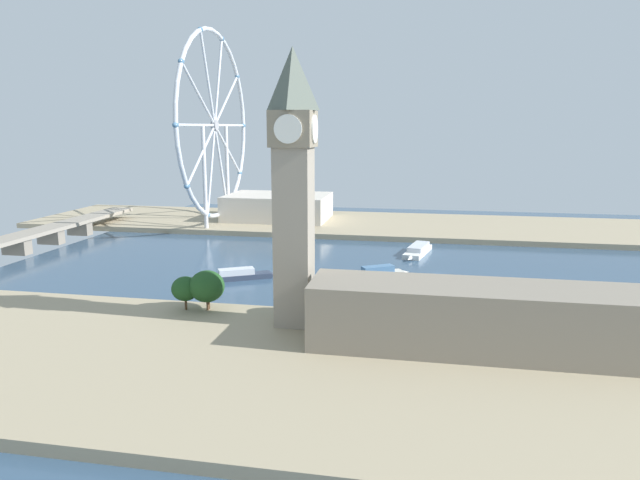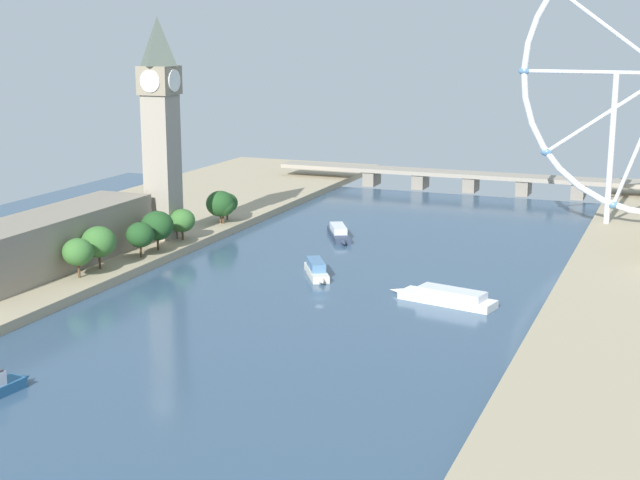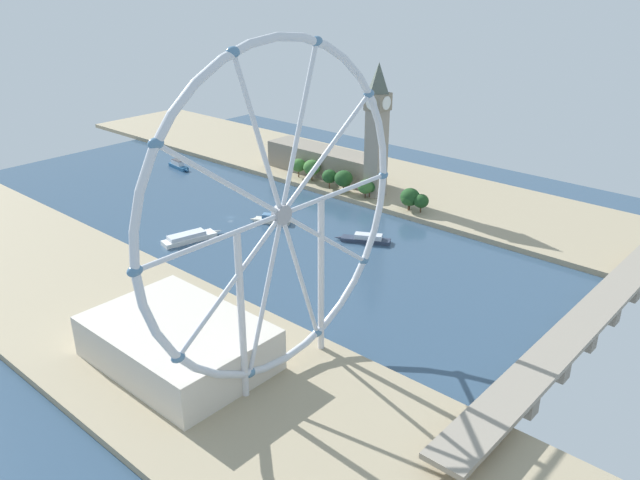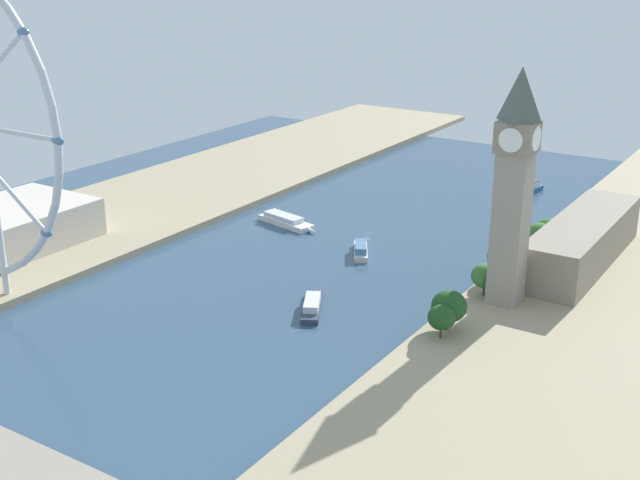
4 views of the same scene
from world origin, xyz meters
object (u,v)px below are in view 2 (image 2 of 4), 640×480
parliament_block (52,240)px  river_bridge (471,178)px  tour_boat_2 (317,270)px  clock_tower (161,125)px  tour_boat_3 (339,233)px  tour_boat_1 (447,297)px

parliament_block → river_bridge: (92.76, 214.27, -5.10)m
river_bridge → tour_boat_2: river_bridge is taller
clock_tower → river_bridge: 185.25m
clock_tower → river_bridge: bearing=63.3°
river_bridge → parliament_block: bearing=-113.4°
parliament_block → river_bridge: parliament_block is taller
tour_boat_2 → tour_boat_3: (-13.75, 57.62, -0.26)m
clock_tower → parliament_block: bearing=-102.3°
parliament_block → tour_boat_3: bearing=52.6°
river_bridge → tour_boat_3: river_bridge is taller
parliament_block → tour_boat_1: bearing=7.4°
clock_tower → tour_boat_2: bearing=-16.3°
river_bridge → tour_boat_3: (-24.49, -124.92, -5.04)m
clock_tower → tour_boat_1: 131.50m
clock_tower → tour_boat_1: size_ratio=2.34×
parliament_block → clock_tower: bearing=77.7°
clock_tower → tour_boat_1: bearing=-16.6°
parliament_block → river_bridge: 233.54m
clock_tower → tour_boat_2: size_ratio=3.60×
clock_tower → tour_boat_3: size_ratio=2.83×
parliament_block → tour_boat_2: (82.01, 31.73, -9.88)m
clock_tower → river_bridge: size_ratio=0.40×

